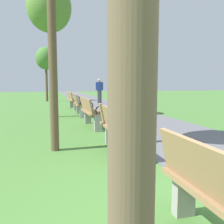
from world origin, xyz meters
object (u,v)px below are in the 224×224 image
object	(u,v)px
park_bench_4	(79,104)
park_bench_5	(73,100)
tree_3	(49,9)
park_bench_2	(116,128)
tree_4	(46,59)
pedestrian_walking	(99,90)
park_bench_3	(91,111)

from	to	relation	value
park_bench_4	park_bench_5	distance (m)	2.77
park_bench_4	tree_3	xyz separation A→B (m)	(-1.09, -0.11, 3.66)
park_bench_2	tree_4	distance (m)	14.86
park_bench_5	pedestrian_walking	size ratio (longest dim) A/B	1.00
park_bench_5	park_bench_3	bearing A→B (deg)	-90.00
park_bench_4	pedestrian_walking	bearing A→B (deg)	70.76
tree_3	pedestrian_walking	world-z (taller)	tree_3
park_bench_2	park_bench_5	size ratio (longest dim) A/B	0.99
park_bench_4	tree_3	size ratio (longest dim) A/B	0.31
park_bench_2	park_bench_3	world-z (taller)	same
pedestrian_walking	park_bench_2	bearing A→B (deg)	-100.22
park_bench_5	tree_4	size ratio (longest dim) A/B	0.41
tree_3	tree_4	size ratio (longest dim) A/B	1.28
park_bench_3	pedestrian_walking	world-z (taller)	pedestrian_walking
tree_3	park_bench_2	bearing A→B (deg)	-78.87
park_bench_3	park_bench_2	bearing A→B (deg)	-90.00
park_bench_4	tree_3	world-z (taller)	tree_3
park_bench_3	park_bench_4	xyz separation A→B (m)	(-0.00, 2.79, 0.00)
park_bench_2	tree_3	xyz separation A→B (m)	(-1.09, 5.56, 3.66)
park_bench_4	tree_3	bearing A→B (deg)	-174.34
park_bench_2	park_bench_4	size ratio (longest dim) A/B	1.00
park_bench_2	pedestrian_walking	xyz separation A→B (m)	(2.11, 11.71, 0.44)
park_bench_5	tree_4	distance (m)	6.80
park_bench_3	park_bench_5	bearing A→B (deg)	90.00
park_bench_3	pedestrian_walking	xyz separation A→B (m)	(2.11, 8.83, 0.44)
park_bench_3	tree_4	xyz separation A→B (m)	(-1.30, 11.69, 2.64)
park_bench_4	pedestrian_walking	world-z (taller)	pedestrian_walking
pedestrian_walking	park_bench_4	bearing A→B (deg)	-109.24
tree_3	tree_4	distance (m)	9.07
park_bench_2	tree_3	distance (m)	6.74
park_bench_2	park_bench_4	bearing A→B (deg)	90.00
tree_3	park_bench_4	bearing A→B (deg)	5.66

